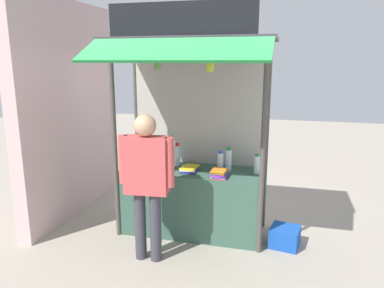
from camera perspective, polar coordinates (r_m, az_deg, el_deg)
ground_plane at (r=5.09m, az=0.00°, el=-13.41°), size 20.00×20.00×0.00m
stall_counter at (r=4.91m, az=0.00°, el=-8.91°), size 1.83×0.67×0.86m
stall_structure at (r=4.66m, az=0.23°, el=6.23°), size 2.03×1.46×2.87m
water_bottle_center at (r=4.75m, az=5.69°, el=-2.43°), size 0.09×0.09×0.31m
water_bottle_left at (r=5.19m, az=-6.54°, el=-1.48°), size 0.07×0.07×0.24m
water_bottle_mid_left at (r=5.15m, az=-5.39°, el=-1.51°), size 0.07×0.07×0.25m
water_bottle_mid_right at (r=4.67m, az=10.10°, el=-3.14°), size 0.07×0.07×0.26m
water_bottle_front_left at (r=4.95m, az=-2.33°, el=-1.72°), size 0.09×0.09×0.31m
water_bottle_front_right at (r=4.70m, az=4.44°, el=-2.79°), size 0.08×0.08×0.27m
magazine_stack_rear_center at (r=4.83m, az=-9.45°, el=-3.80°), size 0.27×0.31×0.04m
magazine_stack_far_left at (r=4.49m, az=4.31°, el=-4.59°), size 0.20×0.25×0.10m
magazine_stack_back_left at (r=4.73m, az=-0.46°, el=-3.91°), size 0.23×0.30×0.06m
banana_bunch_leftmost at (r=4.06m, az=2.80°, el=12.28°), size 0.10×0.11×0.26m
banana_bunch_rightmost at (r=4.23m, az=-5.44°, el=12.47°), size 0.10×0.10×0.24m
vendor_person at (r=4.08m, az=-7.13°, el=-4.80°), size 0.64×0.25×1.70m
plastic_crate at (r=4.82m, az=14.29°, el=-13.87°), size 0.40×0.40×0.24m
neighbour_wall at (r=5.67m, az=-18.59°, el=5.03°), size 0.20×2.40×3.09m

